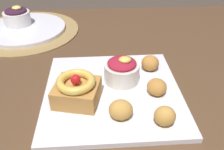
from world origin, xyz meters
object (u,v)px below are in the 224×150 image
object	(u,v)px
berry_ramekin	(122,70)
fritter_front	(165,116)
front_plate	(113,92)
cake_slice	(77,90)
fritter_back	(150,63)
back_ramekin	(17,16)
fritter_extra	(157,87)
back_plate	(25,29)
fritter_middle	(121,110)

from	to	relation	value
berry_ramekin	fritter_front	xyz separation A→B (m)	(0.07, -0.15, -0.01)
front_plate	cake_slice	xyz separation A→B (m)	(-0.08, -0.03, 0.04)
fritter_back	berry_ramekin	bearing A→B (deg)	-150.87
fritter_front	back_ramekin	bearing A→B (deg)	128.43
fritter_back	fritter_extra	distance (m)	0.10
fritter_back	back_ramekin	bearing A→B (deg)	142.78
back_plate	fritter_extra	bearing A→B (deg)	-45.52
fritter_front	back_plate	size ratio (longest dim) A/B	0.15
berry_ramekin	fritter_front	bearing A→B (deg)	-65.47
cake_slice	fritter_middle	xyz separation A→B (m)	(0.09, -0.06, -0.01)
cake_slice	fritter_extra	distance (m)	0.18
fritter_front	fritter_extra	distance (m)	0.09
cake_slice	back_ramekin	size ratio (longest dim) A/B	1.21
fritter_middle	fritter_back	distance (m)	0.19
fritter_front	fritter_middle	bearing A→B (deg)	163.97
fritter_back	back_ramekin	size ratio (longest dim) A/B	0.50
cake_slice	back_ramekin	xyz separation A→B (m)	(-0.23, 0.42, 0.01)
cake_slice	fritter_back	size ratio (longest dim) A/B	2.42
back_plate	cake_slice	bearing A→B (deg)	-63.11
fritter_extra	back_ramekin	bearing A→B (deg)	134.61
fritter_back	front_plate	bearing A→B (deg)	-142.00
berry_ramekin	fritter_front	world-z (taller)	berry_ramekin
front_plate	cake_slice	world-z (taller)	cake_slice
berry_ramekin	fritter_extra	bearing A→B (deg)	-37.32
front_plate	back_plate	world-z (taller)	back_plate
cake_slice	fritter_extra	xyz separation A→B (m)	(0.18, 0.01, -0.01)
front_plate	fritter_back	bearing A→B (deg)	38.00
fritter_extra	back_plate	distance (m)	0.54
fritter_middle	back_ramekin	size ratio (longest dim) A/B	0.53
cake_slice	fritter_back	xyz separation A→B (m)	(0.18, 0.11, -0.01)
fritter_middle	back_ramekin	bearing A→B (deg)	123.44
front_plate	fritter_middle	world-z (taller)	fritter_middle
fritter_front	fritter_back	world-z (taller)	same
berry_ramekin	fritter_middle	world-z (taller)	berry_ramekin
fritter_front	fritter_middle	size ratio (longest dim) A/B	0.88
fritter_extra	back_ramekin	size ratio (longest dim) A/B	0.51
fritter_middle	cake_slice	bearing A→B (deg)	147.12
fritter_middle	fritter_back	world-z (taller)	same
berry_ramekin	back_plate	world-z (taller)	berry_ramekin
back_plate	back_ramekin	size ratio (longest dim) A/B	3.06
front_plate	back_plate	xyz separation A→B (m)	(-0.28, 0.36, 0.01)
back_ramekin	cake_slice	bearing A→B (deg)	-61.65
cake_slice	fritter_back	bearing A→B (deg)	31.50
fritter_extra	berry_ramekin	bearing A→B (deg)	142.68
fritter_front	cake_slice	bearing A→B (deg)	154.67
front_plate	fritter_extra	xyz separation A→B (m)	(0.10, -0.02, 0.02)
fritter_extra	back_plate	world-z (taller)	fritter_extra
fritter_front	back_plate	xyz separation A→B (m)	(-0.37, 0.47, -0.02)
fritter_middle	back_ramekin	xyz separation A→B (m)	(-0.31, 0.48, 0.02)
cake_slice	fritter_extra	bearing A→B (deg)	3.86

